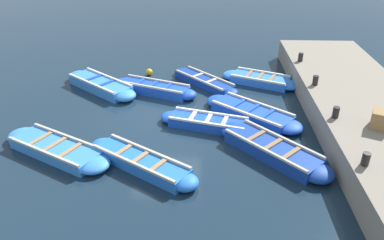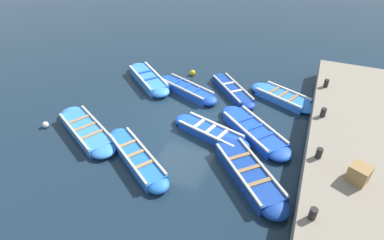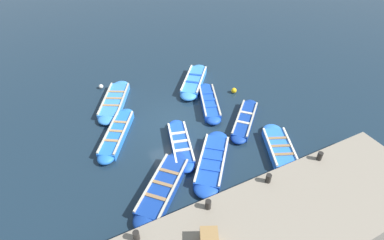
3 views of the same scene
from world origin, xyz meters
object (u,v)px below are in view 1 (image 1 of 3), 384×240
boat_alongside (204,81)px  bollard_mid_south (336,112)px  boat_bow_out (272,150)px  bollard_mid_north (315,80)px  boat_drifting (141,162)px  boat_near_quay (56,149)px  bollard_north (301,57)px  boat_inner_gap (260,80)px  boat_centre (208,123)px  boat_far_corner (252,113)px  bollard_south (366,159)px  wooden_crate (381,120)px  boat_stern_in (100,85)px  buoy_yellow_far (149,72)px  boat_outer_left (154,88)px

boat_alongside → bollard_mid_south: 5.99m
boat_bow_out → bollard_mid_north: bearing=-120.7°
boat_drifting → bollard_mid_north: (-5.80, -4.06, 0.88)m
boat_near_quay → bollard_north: (-8.47, -5.91, 0.89)m
boat_inner_gap → bollard_mid_north: bearing=128.5°
boat_drifting → boat_inner_gap: size_ratio=1.05×
boat_centre → boat_inner_gap: size_ratio=1.02×
boat_far_corner → bollard_mid_south: bearing=146.8°
bollard_south → boat_drifting: bearing=-8.6°
boat_alongside → wooden_crate: (-5.14, 4.93, 1.00)m
boat_centre → bollard_south: size_ratio=9.97×
boat_drifting → boat_far_corner: bearing=-138.2°
wooden_crate → bollard_mid_north: bearing=-70.1°
boat_alongside → boat_near_quay: bearing=50.1°
bollard_north → bollard_mid_north: 2.47m
bollard_south → boat_centre: bearing=-39.9°
boat_alongside → boat_far_corner: bearing=121.2°
boat_near_quay → bollard_north: bearing=-145.1°
boat_drifting → boat_stern_in: 5.84m
boat_inner_gap → buoy_yellow_far: boat_inner_gap is taller
bollard_mid_north → buoy_yellow_far: size_ratio=1.17×
buoy_yellow_far → boat_drifting: bearing=95.8°
boat_alongside → bollard_south: bearing=120.6°
boat_stern_in → boat_alongside: boat_stern_in is taller
boat_bow_out → bollard_mid_north: size_ratio=9.91×
boat_outer_left → boat_inner_gap: 4.53m
boat_inner_gap → wooden_crate: 5.92m
boat_alongside → bollard_north: size_ratio=8.69×
wooden_crate → boat_centre: bearing=-15.3°
boat_stern_in → boat_far_corner: bearing=160.0°
boat_far_corner → bollard_south: bearing=120.3°
bollard_south → buoy_yellow_far: bollard_south is taller
boat_drifting → bollard_south: 5.94m
bollard_north → wooden_crate: 5.63m
boat_stern_in → bollard_north: 8.43m
bollard_mid_south → boat_outer_left: bearing=-29.7°
boat_drifting → boat_outer_left: (0.25, -5.04, 0.01)m
boat_near_quay → boat_drifting: 2.74m
boat_alongside → bollard_mid_north: bollard_mid_north is taller
boat_inner_gap → bollard_mid_south: size_ratio=9.82×
boat_outer_left → boat_far_corner: bearing=152.6°
bollard_north → bollard_mid_south: (0.00, 4.93, 0.00)m
boat_far_corner → boat_inner_gap: (-0.66, -3.03, -0.01)m
boat_drifting → buoy_yellow_far: (0.70, -6.89, -0.03)m
boat_alongside → bollard_mid_north: size_ratio=8.69×
boat_drifting → boat_stern_in: boat_stern_in is taller
boat_inner_gap → bollard_north: size_ratio=9.82×
boat_far_corner → boat_centre: 1.72m
boat_near_quay → boat_outer_left: boat_outer_left is taller
bollard_mid_north → boat_near_quay: bearing=22.1°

